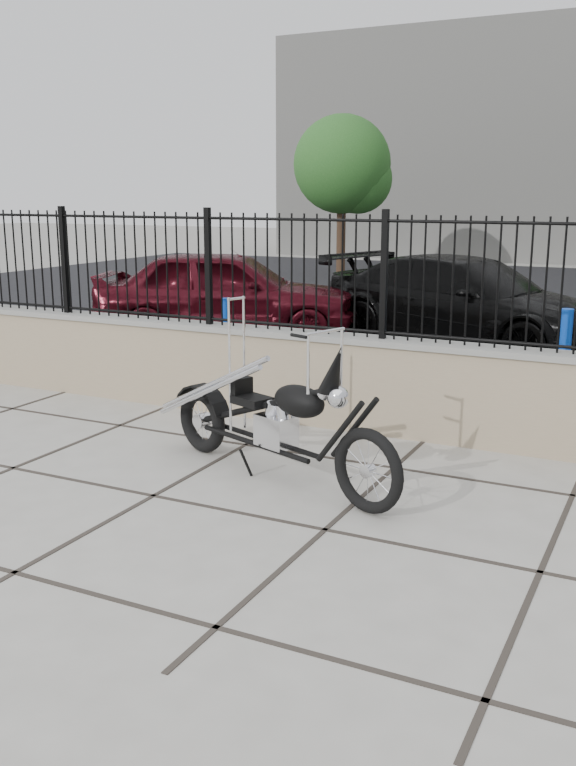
# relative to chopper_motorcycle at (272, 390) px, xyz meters

# --- Properties ---
(ground_plane) EXTENTS (90.00, 90.00, 0.00)m
(ground_plane) POSITION_rel_chopper_motorcycle_xyz_m (-0.65, -0.81, -0.76)
(ground_plane) COLOR #99968E
(ground_plane) RESTS_ON ground
(parking_lot) EXTENTS (30.00, 30.00, 0.00)m
(parking_lot) POSITION_rel_chopper_motorcycle_xyz_m (-0.65, 11.69, -0.76)
(parking_lot) COLOR black
(parking_lot) RESTS_ON ground
(retaining_wall) EXTENTS (14.00, 0.36, 0.96)m
(retaining_wall) POSITION_rel_chopper_motorcycle_xyz_m (-0.65, 1.69, -0.28)
(retaining_wall) COLOR gray
(retaining_wall) RESTS_ON ground_plane
(iron_fence) EXTENTS (14.00, 0.08, 1.20)m
(iron_fence) POSITION_rel_chopper_motorcycle_xyz_m (-0.65, 1.69, 0.80)
(iron_fence) COLOR black
(iron_fence) RESTS_ON retaining_wall
(chopper_motorcycle) EXTENTS (2.54, 1.30, 1.53)m
(chopper_motorcycle) POSITION_rel_chopper_motorcycle_xyz_m (0.00, 0.00, 0.00)
(chopper_motorcycle) COLOR black
(chopper_motorcycle) RESTS_ON ground_plane
(car_red) EXTENTS (4.70, 3.20, 1.49)m
(car_red) POSITION_rel_chopper_motorcycle_xyz_m (-3.85, 5.77, -0.02)
(car_red) COLOR #3E0811
(car_red) RESTS_ON parking_lot
(car_black) EXTENTS (5.21, 3.44, 1.40)m
(car_black) POSITION_rel_chopper_motorcycle_xyz_m (-0.06, 6.65, -0.06)
(car_black) COLOR black
(car_black) RESTS_ON parking_lot
(bollard_a) EXTENTS (0.14, 0.14, 0.93)m
(bollard_a) POSITION_rel_chopper_motorcycle_xyz_m (-2.78, 3.91, -0.30)
(bollard_a) COLOR #0C2CB9
(bollard_a) RESTS_ON ground_plane
(bollard_b) EXTENTS (0.15, 0.15, 1.10)m
(bollard_b) POSITION_rel_chopper_motorcycle_xyz_m (1.83, 3.64, -0.21)
(bollard_b) COLOR #0C47B6
(bollard_b) RESTS_ON ground_plane
(tree_left) EXTENTS (2.77, 2.77, 4.67)m
(tree_left) POSITION_rel_chopper_motorcycle_xyz_m (-6.19, 16.20, 2.50)
(tree_left) COLOR #382619
(tree_left) RESTS_ON ground_plane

